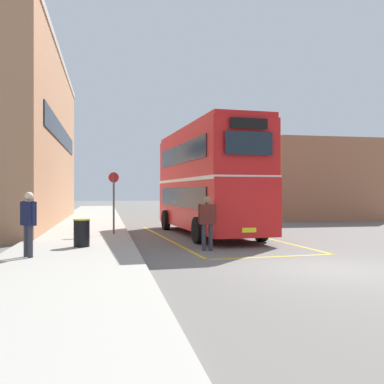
% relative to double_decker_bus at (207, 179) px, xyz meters
% --- Properties ---
extents(ground_plane, '(135.60, 135.60, 0.00)m').
position_rel_double_decker_bus_xyz_m(ground_plane, '(1.01, 5.41, -2.51)').
color(ground_plane, '#66605B').
extents(sidewalk_left, '(4.00, 57.60, 0.14)m').
position_rel_double_decker_bus_xyz_m(sidewalk_left, '(-5.49, 7.81, -2.44)').
color(sidewalk_left, '#A39E93').
rests_on(sidewalk_left, ground).
extents(brick_building_left, '(5.94, 20.96, 10.08)m').
position_rel_double_decker_bus_xyz_m(brick_building_left, '(-9.99, 8.34, 2.53)').
color(brick_building_left, '#AD7A56').
rests_on(brick_building_left, ground).
extents(depot_building_right, '(7.94, 14.96, 5.54)m').
position_rel_double_decker_bus_xyz_m(depot_building_right, '(10.45, 14.38, 0.26)').
color(depot_building_right, '#9E6647').
rests_on(depot_building_right, ground).
extents(double_decker_bus, '(3.30, 9.85, 4.75)m').
position_rel_double_decker_bus_xyz_m(double_decker_bus, '(0.00, 0.00, 0.00)').
color(double_decker_bus, black).
rests_on(double_decker_bus, ground).
extents(single_deck_bus, '(2.69, 8.52, 3.02)m').
position_rel_double_decker_bus_xyz_m(single_deck_bus, '(3.88, 17.56, -0.87)').
color(single_deck_bus, black).
rests_on(single_deck_bus, ground).
extents(pedestrian_boarding, '(0.60, 0.27, 1.79)m').
position_rel_double_decker_bus_xyz_m(pedestrian_boarding, '(-1.19, -5.07, -1.46)').
color(pedestrian_boarding, '#2D2D38').
rests_on(pedestrian_boarding, ground).
extents(pedestrian_waiting_near, '(0.48, 0.54, 1.80)m').
position_rel_double_decker_bus_xyz_m(pedestrian_waiting_near, '(-6.56, -6.41, -1.32)').
color(pedestrian_waiting_near, '#2D2D38').
rests_on(pedestrian_waiting_near, sidewalk_left).
extents(litter_bin, '(0.54, 0.54, 0.90)m').
position_rel_double_decker_bus_xyz_m(litter_bin, '(-5.25, -4.34, -1.92)').
color(litter_bin, black).
rests_on(litter_bin, sidewalk_left).
extents(bus_stop_sign, '(0.44, 0.08, 2.63)m').
position_rel_double_decker_bus_xyz_m(bus_stop_sign, '(-4.14, -0.17, -0.79)').
color(bus_stop_sign, '#4C4C51').
rests_on(bus_stop_sign, sidewalk_left).
extents(bay_marking_yellow, '(4.98, 11.99, 0.01)m').
position_rel_double_decker_bus_xyz_m(bay_marking_yellow, '(0.06, -1.85, -2.51)').
color(bay_marking_yellow, gold).
rests_on(bay_marking_yellow, ground).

